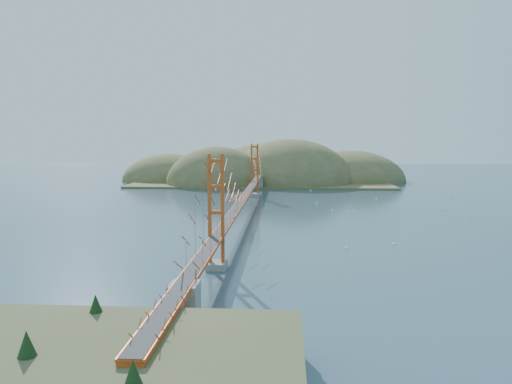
# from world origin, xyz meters

# --- Properties ---
(ground) EXTENTS (320.00, 320.00, 0.00)m
(ground) POSITION_xyz_m (0.00, 0.00, 0.00)
(ground) COLOR #2E495D
(ground) RESTS_ON ground
(bridge) EXTENTS (2.20, 94.40, 12.00)m
(bridge) POSITION_xyz_m (0.00, 0.18, 7.01)
(bridge) COLOR gray
(bridge) RESTS_ON ground
(approach_viaduct) EXTENTS (1.40, 12.00, 3.38)m
(approach_viaduct) POSITION_xyz_m (0.00, -51.91, 2.55)
(approach_viaduct) COLOR #C04515
(approach_viaduct) RESTS_ON ground
(promontory) EXTENTS (9.00, 6.00, 0.24)m
(promontory) POSITION_xyz_m (0.00, -48.50, 0.12)
(promontory) COLOR #59544C
(promontory) RESTS_ON ground
(fort) EXTENTS (3.70, 2.30, 1.75)m
(fort) POSITION_xyz_m (0.40, -47.80, 0.67)
(fort) COLOR maroon
(fort) RESTS_ON ground
(far_headlands) EXTENTS (84.00, 58.00, 25.00)m
(far_headlands) POSITION_xyz_m (2.21, 68.52, 0.00)
(far_headlands) COLOR olive
(far_headlands) RESTS_ON ground
(sailboat_10) EXTENTS (0.42, 0.50, 0.58)m
(sailboat_10) POSITION_xyz_m (14.30, -19.69, 0.14)
(sailboat_10) COLOR white
(sailboat_10) RESTS_ON ground
(sailboat_1) EXTENTS (0.57, 0.57, 0.61)m
(sailboat_1) POSITION_xyz_m (17.94, 8.52, 0.14)
(sailboat_1) COLOR white
(sailboat_1) RESTS_ON ground
(sailboat_16) EXTENTS (0.61, 0.61, 0.66)m
(sailboat_16) POSITION_xyz_m (15.34, 10.14, 0.15)
(sailboat_16) COLOR white
(sailboat_16) RESTS_ON ground
(sailboat_17) EXTENTS (0.56, 0.49, 0.64)m
(sailboat_17) POSITION_xyz_m (47.27, 23.55, 0.15)
(sailboat_17) COLOR white
(sailboat_17) RESTS_ON ground
(sailboat_4) EXTENTS (0.60, 0.60, 0.63)m
(sailboat_4) POSITION_xyz_m (35.69, 4.86, 0.14)
(sailboat_4) COLOR white
(sailboat_4) RESTS_ON ground
(sailboat_7) EXTENTS (0.66, 0.66, 0.73)m
(sailboat_7) POSITION_xyz_m (35.30, 12.28, 0.16)
(sailboat_7) COLOR white
(sailboat_7) RESTS_ON ground
(sailboat_15) EXTENTS (0.53, 0.55, 0.61)m
(sailboat_15) POSITION_xyz_m (25.90, 26.19, 0.14)
(sailboat_15) COLOR white
(sailboat_15) RESTS_ON ground
(sailboat_8) EXTENTS (0.64, 0.64, 0.68)m
(sailboat_8) POSITION_xyz_m (43.17, 31.59, 0.15)
(sailboat_8) COLOR white
(sailboat_8) RESTS_ON ground
(sailboat_12) EXTENTS (0.53, 0.50, 0.60)m
(sailboat_12) POSITION_xyz_m (12.89, 42.00, 0.14)
(sailboat_12) COLOR white
(sailboat_12) RESTS_ON ground
(sailboat_14) EXTENTS (0.53, 0.59, 0.67)m
(sailboat_14) POSITION_xyz_m (18.95, 8.36, 0.15)
(sailboat_14) COLOR white
(sailboat_14) RESTS_ON ground
(sailboat_0) EXTENTS (0.57, 0.62, 0.70)m
(sailboat_0) POSITION_xyz_m (20.42, -17.43, 0.15)
(sailboat_0) COLOR white
(sailboat_0) RESTS_ON ground
(sailboat_3) EXTENTS (0.49, 0.39, 0.58)m
(sailboat_3) POSITION_xyz_m (19.16, 14.73, 0.14)
(sailboat_3) COLOR white
(sailboat_3) RESTS_ON ground
(sailboat_9) EXTENTS (0.53, 0.53, 0.56)m
(sailboat_9) POSITION_xyz_m (37.72, 5.16, 0.13)
(sailboat_9) COLOR white
(sailboat_9) RESTS_ON ground
(sailboat_extra_1) EXTENTS (0.63, 0.63, 0.65)m
(sailboat_extra_1) POSITION_xyz_m (13.05, 19.19, 0.15)
(sailboat_extra_1) COLOR white
(sailboat_extra_1) RESTS_ON ground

